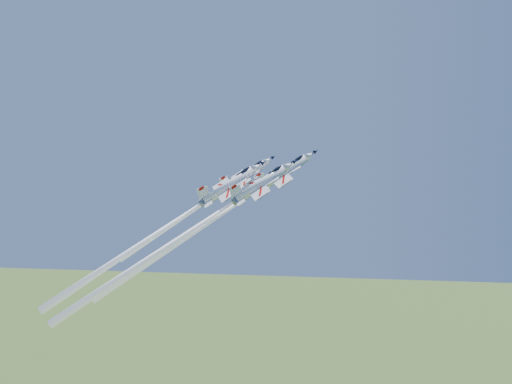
# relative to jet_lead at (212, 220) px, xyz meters

# --- Properties ---
(jet_lead) EXTENTS (40.09, 19.13, 37.74)m
(jet_lead) POSITION_rel_jet_lead_xyz_m (0.00, 0.00, 0.00)
(jet_lead) COLOR white
(jet_left) EXTENTS (29.58, 14.12, 26.99)m
(jet_left) POSITION_rel_jet_lead_xyz_m (-3.20, 4.83, 2.77)
(jet_left) COLOR white
(jet_right) EXTENTS (40.43, 19.33, 38.22)m
(jet_right) POSITION_rel_jet_lead_xyz_m (-4.16, -9.84, -1.94)
(jet_right) COLOR white
(jet_slot) EXTENTS (38.42, 18.34, 35.85)m
(jet_slot) POSITION_rel_jet_lead_xyz_m (-9.37, -6.61, -1.44)
(jet_slot) COLOR white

